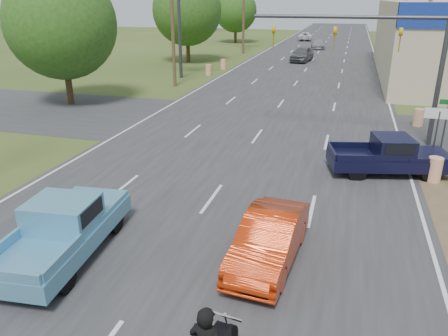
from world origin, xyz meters
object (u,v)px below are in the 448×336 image
(red_convertible, at_px, (269,240))
(navy_pickup, at_px, (392,155))
(distant_car_white, at_px, (305,36))
(blue_pickup, at_px, (65,227))
(distant_car_silver, at_px, (318,44))
(distant_car_grey, at_px, (302,54))

(red_convertible, height_order, navy_pickup, navy_pickup)
(distant_car_white, bearing_deg, red_convertible, 89.60)
(red_convertible, distance_m, blue_pickup, 5.71)
(navy_pickup, bearing_deg, distant_car_white, 175.86)
(red_convertible, relative_size, distant_car_silver, 0.94)
(distant_car_silver, distance_m, distant_car_white, 13.14)
(distant_car_grey, bearing_deg, blue_pickup, -84.76)
(blue_pickup, bearing_deg, distant_car_white, 85.35)
(distant_car_grey, bearing_deg, red_convertible, -77.12)
(distant_car_white, bearing_deg, navy_pickup, 93.67)
(red_convertible, xyz_separation_m, distant_car_white, (-6.43, 68.88, -0.01))
(distant_car_grey, bearing_deg, navy_pickup, -69.82)
(red_convertible, height_order, blue_pickup, blue_pickup)
(blue_pickup, bearing_deg, distant_car_grey, 82.31)
(blue_pickup, height_order, distant_car_silver, blue_pickup)
(blue_pickup, xyz_separation_m, distant_car_white, (-0.83, 70.03, -0.17))
(blue_pickup, bearing_deg, distant_car_silver, 82.30)
(red_convertible, distance_m, distant_car_silver, 56.23)
(distant_car_grey, xyz_separation_m, distant_car_white, (-2.59, 27.38, -0.15))
(blue_pickup, distance_m, navy_pickup, 12.92)
(blue_pickup, xyz_separation_m, distant_car_silver, (2.37, 57.29, -0.20))
(navy_pickup, relative_size, distant_car_silver, 1.14)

